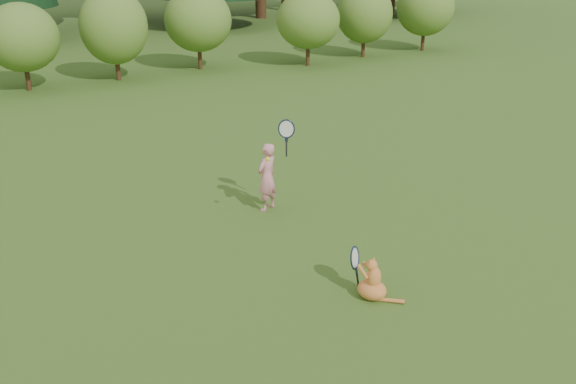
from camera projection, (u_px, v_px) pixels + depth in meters
ground at (304, 258)px, 9.18m from camera, size 100.00×100.00×0.00m
shrub_row at (76, 39)px, 19.07m from camera, size 28.00×3.00×2.80m
child at (268, 175)px, 10.58m from camera, size 0.66×0.45×1.74m
cat at (372, 277)px, 8.08m from camera, size 0.53×0.80×0.76m
tennis_ball at (268, 159)px, 9.65m from camera, size 0.07×0.07×0.07m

